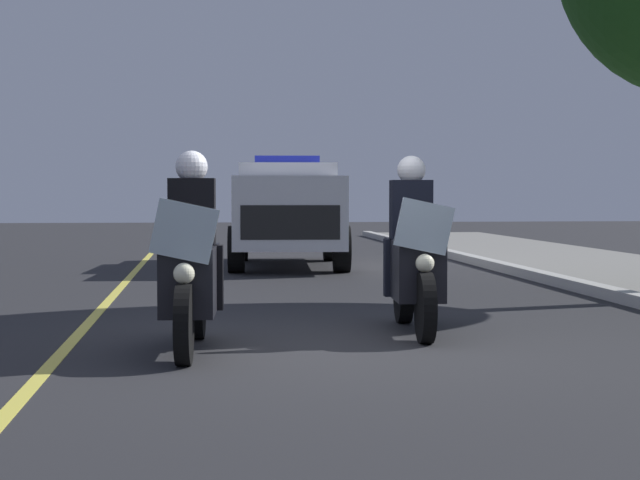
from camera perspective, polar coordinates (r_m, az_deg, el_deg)
ground_plane at (r=9.19m, az=0.64°, el=-5.87°), size 80.00×80.00×0.00m
lane_stripe_center at (r=9.20m, az=-13.87°, el=-5.91°), size 48.00×0.12×0.01m
police_motorcycle_lead_left at (r=8.95m, az=-7.09°, el=-1.61°), size 2.14×0.60×1.72m
police_motorcycle_lead_right at (r=10.13m, az=5.14°, el=-1.12°), size 2.14×0.60×1.72m
police_suv at (r=19.31m, az=-1.80°, el=1.72°), size 5.00×2.31×2.05m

